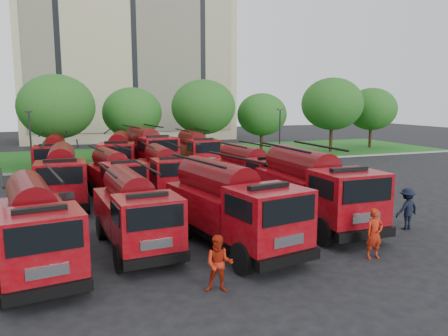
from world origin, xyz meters
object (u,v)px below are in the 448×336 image
at_px(fire_truck_0, 35,227).
at_px(firefighter_4, 118,242).
at_px(fire_truck_11, 195,150).
at_px(fire_truck_6, 164,170).
at_px(firefighter_0, 373,258).
at_px(fire_truck_8, 54,157).
at_px(fire_truck_3, 314,188).
at_px(fire_truck_7, 250,171).
at_px(firefighter_2, 326,231).
at_px(fire_truck_2, 231,206).
at_px(firefighter_5, 229,192).
at_px(fire_truck_9, 119,155).
at_px(firefighter_3, 406,229).
at_px(fire_truck_5, 114,175).
at_px(fire_truck_1, 134,211).
at_px(fire_truck_4, 62,176).
at_px(fire_truck_10, 147,149).
at_px(firefighter_1, 219,291).

height_order(fire_truck_0, firefighter_4, fire_truck_0).
relative_size(fire_truck_11, firefighter_4, 3.74).
height_order(fire_truck_6, firefighter_0, fire_truck_6).
bearing_deg(fire_truck_8, fire_truck_3, -53.92).
bearing_deg(fire_truck_7, firefighter_2, -95.06).
bearing_deg(firefighter_2, fire_truck_2, 65.99).
distance_m(fire_truck_0, firefighter_2, 12.39).
distance_m(fire_truck_8, firefighter_5, 14.49).
relative_size(fire_truck_7, firefighter_4, 3.63).
height_order(fire_truck_9, firefighter_3, fire_truck_9).
height_order(fire_truck_0, fire_truck_5, fire_truck_0).
relative_size(fire_truck_1, fire_truck_4, 0.93).
xyz_separation_m(fire_truck_4, fire_truck_5, (2.98, 0.54, -0.20)).
bearing_deg(fire_truck_4, fire_truck_8, 94.56).
xyz_separation_m(fire_truck_10, firefighter_2, (4.63, -20.08, -1.82)).
bearing_deg(fire_truck_2, fire_truck_6, 80.88).
distance_m(fire_truck_1, fire_truck_9, 17.38).
xyz_separation_m(fire_truck_5, fire_truck_9, (1.21, 7.95, 0.22)).
xyz_separation_m(firefighter_0, firefighter_1, (-6.54, -0.75, 0.00)).
xyz_separation_m(fire_truck_7, firefighter_1, (-6.61, -12.77, -1.54)).
bearing_deg(firefighter_0, fire_truck_10, 103.58).
distance_m(firefighter_2, firefighter_4, 9.39).
bearing_deg(fire_truck_11, firefighter_2, -89.62).
bearing_deg(fire_truck_10, firefighter_1, -103.70).
xyz_separation_m(fire_truck_0, fire_truck_3, (12.27, 1.63, 0.20)).
distance_m(fire_truck_7, fire_truck_11, 11.43).
bearing_deg(fire_truck_4, fire_truck_9, 64.60).
relative_size(fire_truck_9, firefighter_3, 3.96).
height_order(fire_truck_8, firefighter_4, fire_truck_8).
bearing_deg(fire_truck_2, fire_truck_3, 6.87).
height_order(fire_truck_4, firefighter_1, fire_truck_4).
bearing_deg(fire_truck_11, firefighter_1, -105.53).
bearing_deg(fire_truck_5, fire_truck_10, 60.03).
height_order(fire_truck_5, fire_truck_10, fire_truck_10).
relative_size(fire_truck_0, fire_truck_10, 0.88).
height_order(fire_truck_3, firefighter_5, fire_truck_3).
bearing_deg(fire_truck_5, firefighter_3, -51.76).
bearing_deg(firefighter_4, fire_truck_2, -145.31).
relative_size(fire_truck_5, fire_truck_7, 0.98).
distance_m(firefighter_1, firefighter_4, 6.50).
relative_size(fire_truck_10, firefighter_4, 4.35).
bearing_deg(fire_truck_4, fire_truck_6, 9.71).
bearing_deg(fire_truck_6, fire_truck_0, -123.01).
bearing_deg(fire_truck_2, firefighter_5, 58.71).
relative_size(fire_truck_8, firefighter_2, 4.20).
xyz_separation_m(fire_truck_2, fire_truck_11, (4.44, 20.30, -0.11)).
bearing_deg(fire_truck_7, fire_truck_4, 167.71).
distance_m(fire_truck_3, firefighter_0, 5.06).
height_order(fire_truck_1, firefighter_5, fire_truck_1).
xyz_separation_m(fire_truck_1, fire_truck_8, (-3.37, 18.29, 0.09)).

